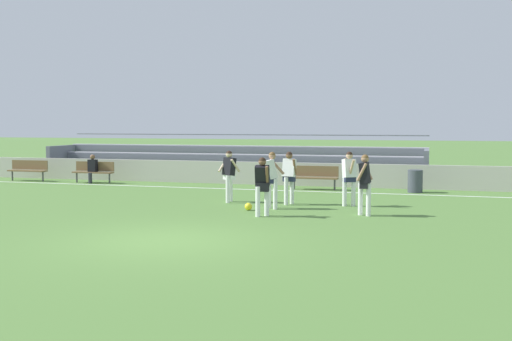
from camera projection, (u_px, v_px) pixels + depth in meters
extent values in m
plane|color=#517A38|center=(164.00, 241.00, 13.06)|extent=(160.00, 160.00, 0.00)
cube|color=white|center=(278.00, 190.00, 22.83)|extent=(44.00, 0.12, 0.01)
cube|color=#BCB7AD|center=(289.00, 174.00, 24.62)|extent=(48.00, 0.16, 0.94)
cube|color=#B2B2B7|center=(222.00, 173.00, 26.38)|extent=(17.38, 0.36, 0.08)
cube|color=slate|center=(220.00, 178.00, 26.20)|extent=(17.38, 0.04, 0.36)
cube|color=#B2B2B7|center=(227.00, 164.00, 27.07)|extent=(17.38, 0.36, 0.08)
cube|color=slate|center=(226.00, 168.00, 26.89)|extent=(17.38, 0.04, 0.36)
cube|color=#B2B2B7|center=(232.00, 155.00, 27.75)|extent=(17.38, 0.36, 0.08)
cube|color=slate|center=(231.00, 159.00, 27.58)|extent=(17.38, 0.04, 0.36)
cube|color=#B2B2B7|center=(237.00, 146.00, 28.44)|extent=(17.38, 0.36, 0.08)
cube|color=slate|center=(236.00, 150.00, 28.26)|extent=(17.38, 0.04, 0.36)
cube|color=slate|center=(64.00, 160.00, 29.78)|extent=(0.20, 2.60, 1.44)
cube|color=slate|center=(426.00, 167.00, 25.07)|extent=(0.20, 2.60, 1.44)
cylinder|color=slate|center=(239.00, 135.00, 28.64)|extent=(17.38, 0.06, 0.06)
cube|color=brown|center=(314.00, 178.00, 23.02)|extent=(1.80, 0.40, 0.06)
cube|color=brown|center=(315.00, 171.00, 23.17)|extent=(1.80, 0.05, 0.40)
cylinder|color=#47474C|center=(294.00, 183.00, 23.25)|extent=(0.07, 0.07, 0.45)
cylinder|color=#47474C|center=(335.00, 184.00, 22.82)|extent=(0.07, 0.07, 0.45)
cube|color=brown|center=(27.00, 171.00, 26.51)|extent=(1.80, 0.40, 0.06)
cube|color=brown|center=(30.00, 165.00, 26.66)|extent=(1.80, 0.05, 0.40)
cylinder|color=#47474C|center=(12.00, 175.00, 26.74)|extent=(0.07, 0.07, 0.45)
cylinder|color=#47474C|center=(43.00, 176.00, 26.31)|extent=(0.07, 0.07, 0.45)
cube|color=brown|center=(93.00, 172.00, 25.62)|extent=(1.80, 0.40, 0.06)
cube|color=brown|center=(95.00, 166.00, 25.77)|extent=(1.80, 0.05, 0.40)
cylinder|color=#47474C|center=(77.00, 177.00, 25.85)|extent=(0.07, 0.07, 0.45)
cylinder|color=#47474C|center=(109.00, 178.00, 25.42)|extent=(0.07, 0.07, 0.45)
cylinder|color=#3D424C|center=(415.00, 181.00, 22.12)|extent=(0.54, 0.54, 0.83)
cylinder|color=#2D2D38|center=(90.00, 178.00, 25.43)|extent=(0.16, 0.16, 0.45)
cube|color=black|center=(93.00, 166.00, 25.60)|extent=(0.36, 0.24, 0.52)
sphere|color=brown|center=(93.00, 157.00, 25.57)|extent=(0.21, 0.21, 0.21)
cylinder|color=white|center=(269.00, 193.00, 18.06)|extent=(0.13, 0.13, 0.90)
cylinder|color=white|center=(275.00, 194.00, 17.79)|extent=(0.13, 0.13, 0.90)
cube|color=#232847|center=(272.00, 179.00, 17.89)|extent=(0.30, 0.40, 0.24)
cube|color=white|center=(272.00, 169.00, 17.87)|extent=(0.43, 0.45, 0.60)
cylinder|color=#A87A5B|center=(278.00, 167.00, 17.97)|extent=(0.41, 0.17, 0.44)
cylinder|color=#A87A5B|center=(266.00, 168.00, 17.76)|extent=(0.41, 0.17, 0.44)
sphere|color=#A87A5B|center=(272.00, 156.00, 17.84)|extent=(0.21, 0.21, 0.21)
sphere|color=brown|center=(272.00, 155.00, 17.84)|extent=(0.20, 0.20, 0.20)
cylinder|color=white|center=(267.00, 201.00, 16.53)|extent=(0.13, 0.13, 0.82)
cylinder|color=white|center=(258.00, 202.00, 16.37)|extent=(0.13, 0.13, 0.82)
cube|color=black|center=(262.00, 187.00, 16.42)|extent=(0.39, 0.27, 0.24)
cube|color=black|center=(262.00, 176.00, 16.40)|extent=(0.43, 0.41, 0.60)
cylinder|color=brown|center=(267.00, 175.00, 16.24)|extent=(0.12, 0.29, 0.50)
cylinder|color=brown|center=(258.00, 174.00, 16.55)|extent=(0.12, 0.29, 0.50)
sphere|color=brown|center=(262.00, 162.00, 16.37)|extent=(0.21, 0.21, 0.21)
sphere|color=black|center=(262.00, 161.00, 16.37)|extent=(0.20, 0.20, 0.20)
cylinder|color=white|center=(345.00, 192.00, 18.46)|extent=(0.13, 0.13, 0.88)
cylinder|color=white|center=(353.00, 192.00, 18.48)|extent=(0.13, 0.13, 0.88)
cube|color=#232847|center=(349.00, 178.00, 18.44)|extent=(0.42, 0.39, 0.24)
cube|color=white|center=(349.00, 168.00, 18.41)|extent=(0.47, 0.45, 0.58)
cylinder|color=#D6A884|center=(347.00, 167.00, 18.60)|extent=(0.24, 0.29, 0.50)
cylinder|color=#D6A884|center=(352.00, 167.00, 18.22)|extent=(0.24, 0.29, 0.50)
sphere|color=#D6A884|center=(349.00, 156.00, 18.38)|extent=(0.21, 0.21, 0.21)
sphere|color=black|center=(349.00, 155.00, 18.38)|extent=(0.20, 0.20, 0.20)
cylinder|color=white|center=(228.00, 189.00, 19.22)|extent=(0.13, 0.13, 0.87)
cylinder|color=white|center=(231.00, 188.00, 19.56)|extent=(0.13, 0.13, 0.87)
cube|color=white|center=(229.00, 176.00, 19.36)|extent=(0.42, 0.37, 0.24)
cube|color=black|center=(229.00, 166.00, 19.34)|extent=(0.48, 0.45, 0.59)
cylinder|color=beige|center=(223.00, 165.00, 19.40)|extent=(0.26, 0.38, 0.44)
cylinder|color=beige|center=(235.00, 165.00, 19.26)|extent=(0.26, 0.38, 0.44)
sphere|color=beige|center=(229.00, 154.00, 19.31)|extent=(0.21, 0.21, 0.21)
sphere|color=black|center=(229.00, 154.00, 19.30)|extent=(0.20, 0.20, 0.20)
cylinder|color=white|center=(360.00, 199.00, 16.67)|extent=(0.13, 0.13, 0.89)
cylinder|color=white|center=(368.00, 200.00, 16.48)|extent=(0.13, 0.13, 0.89)
cube|color=black|center=(365.00, 184.00, 16.54)|extent=(0.25, 0.38, 0.24)
cube|color=black|center=(365.00, 173.00, 16.51)|extent=(0.33, 0.40, 0.58)
cylinder|color=#A87A5B|center=(368.00, 171.00, 16.67)|extent=(0.30, 0.10, 0.50)
cylinder|color=#A87A5B|center=(362.00, 172.00, 16.35)|extent=(0.30, 0.10, 0.50)
sphere|color=#A87A5B|center=(365.00, 159.00, 16.48)|extent=(0.21, 0.21, 0.21)
sphere|color=brown|center=(365.00, 158.00, 16.48)|extent=(0.20, 0.20, 0.20)
cylinder|color=white|center=(286.00, 191.00, 18.74)|extent=(0.13, 0.13, 0.86)
cylinder|color=white|center=(292.00, 190.00, 18.97)|extent=(0.13, 0.13, 0.86)
cube|color=#232847|center=(289.00, 178.00, 18.82)|extent=(0.38, 0.26, 0.24)
cube|color=white|center=(289.00, 168.00, 18.80)|extent=(0.41, 0.37, 0.59)
cylinder|color=brown|center=(284.00, 166.00, 18.91)|extent=(0.10, 0.28, 0.51)
cylinder|color=brown|center=(295.00, 167.00, 18.67)|extent=(0.10, 0.28, 0.51)
sphere|color=brown|center=(289.00, 156.00, 18.77)|extent=(0.21, 0.21, 0.21)
sphere|color=black|center=(289.00, 155.00, 18.76)|extent=(0.20, 0.20, 0.20)
sphere|color=yellow|center=(248.00, 207.00, 17.59)|extent=(0.22, 0.22, 0.22)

